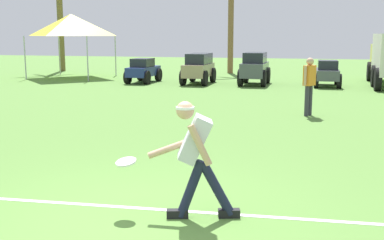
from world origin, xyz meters
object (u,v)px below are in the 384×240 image
object	(u,v)px
parked_car_slot_d	(327,73)
palm_tree_left_of_centre	(231,9)
parked_car_slot_b	(199,67)
frisbee_in_flight	(126,162)
event_tent	(71,25)
parked_car_slot_a	(143,70)
palm_tree_far_left	(60,4)
teammate_near_sideline	(309,81)
parked_car_slot_c	(255,68)
frisbee_thrower	(195,153)

from	to	relation	value
parked_car_slot_d	palm_tree_left_of_centre	xyz separation A→B (m)	(-5.17, 5.94, 2.98)
parked_car_slot_b	palm_tree_left_of_centre	bearing A→B (deg)	86.64
frisbee_in_flight	event_tent	distance (m)	19.72
parked_car_slot_a	palm_tree_far_left	xyz separation A→B (m)	(-7.09, 5.43, 3.34)
parked_car_slot_b	teammate_near_sideline	bearing A→B (deg)	-57.55
teammate_near_sideline	palm_tree_far_left	size ratio (longest dim) A/B	0.23
parked_car_slot_c	event_tent	xyz separation A→B (m)	(-9.41, 1.31, 1.89)
parked_car_slot_b	parked_car_slot_d	xyz separation A→B (m)	(5.53, 0.25, -0.16)
parked_car_slot_b	parked_car_slot_d	size ratio (longest dim) A/B	1.09
parked_car_slot_c	palm_tree_left_of_centre	bearing A→B (deg)	109.28
parked_car_slot_d	palm_tree_far_left	bearing A→B (deg)	161.58
event_tent	teammate_near_sideline	bearing A→B (deg)	-37.68
parked_car_slot_a	frisbee_in_flight	bearing A→B (deg)	-70.87
parked_car_slot_a	event_tent	bearing A→B (deg)	159.93
teammate_near_sideline	parked_car_slot_b	size ratio (longest dim) A/B	0.65
parked_car_slot_b	event_tent	distance (m)	7.35
palm_tree_far_left	event_tent	world-z (taller)	palm_tree_far_left
parked_car_slot_c	parked_car_slot_d	distance (m)	3.06
palm_tree_far_left	frisbee_in_flight	bearing A→B (deg)	-59.20
parked_car_slot_d	frisbee_in_flight	bearing A→B (deg)	-99.82
parked_car_slot_b	parked_car_slot_d	distance (m)	5.54
parked_car_slot_a	parked_car_slot_c	bearing A→B (deg)	3.27
parked_car_slot_c	parked_car_slot_b	bearing A→B (deg)	-176.26
frisbee_thrower	parked_car_slot_c	bearing A→B (deg)	94.30
parked_car_slot_a	palm_tree_far_left	size ratio (longest dim) A/B	0.33
parked_car_slot_a	parked_car_slot_d	bearing A→B (deg)	2.65
frisbee_thrower	teammate_near_sideline	size ratio (longest dim) A/B	0.90
teammate_near_sideline	palm_tree_far_left	xyz separation A→B (m)	(-14.51, 12.95, 2.96)
parked_car_slot_a	palm_tree_left_of_centre	size ratio (longest dim) A/B	0.37
palm_tree_far_left	palm_tree_left_of_centre	size ratio (longest dim) A/B	1.13
frisbee_thrower	parked_car_slot_a	size ratio (longest dim) A/B	0.63
teammate_near_sideline	palm_tree_far_left	world-z (taller)	palm_tree_far_left
teammate_near_sideline	parked_car_slot_d	distance (m)	7.93
palm_tree_far_left	teammate_near_sideline	bearing A→B (deg)	-41.74
teammate_near_sideline	event_tent	xyz separation A→B (m)	(-11.80, 9.11, 1.70)
parked_car_slot_b	palm_tree_far_left	xyz separation A→B (m)	(-9.65, 5.31, 3.18)
frisbee_in_flight	palm_tree_left_of_centre	distance (m)	22.09
palm_tree_far_left	event_tent	xyz separation A→B (m)	(2.71, -3.83, -1.27)
parked_car_slot_a	teammate_near_sideline	bearing A→B (deg)	-45.34
palm_tree_left_of_centre	event_tent	size ratio (longest dim) A/B	1.74
teammate_near_sideline	parked_car_slot_d	size ratio (longest dim) A/B	0.70
frisbee_thrower	parked_car_slot_d	xyz separation A→B (m)	(1.88, 15.79, -0.23)
teammate_near_sideline	palm_tree_left_of_centre	world-z (taller)	palm_tree_left_of_centre
parked_car_slot_b	frisbee_thrower	bearing A→B (deg)	-76.77
frisbee_in_flight	frisbee_thrower	bearing A→B (deg)	2.16
frisbee_in_flight	teammate_near_sideline	distance (m)	8.20
teammate_near_sideline	parked_car_slot_b	bearing A→B (deg)	122.45
parked_car_slot_b	palm_tree_left_of_centre	xyz separation A→B (m)	(0.36, 6.19, 2.82)
frisbee_in_flight	parked_car_slot_d	size ratio (longest dim) A/B	0.16
parked_car_slot_c	parked_car_slot_a	bearing A→B (deg)	-176.73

